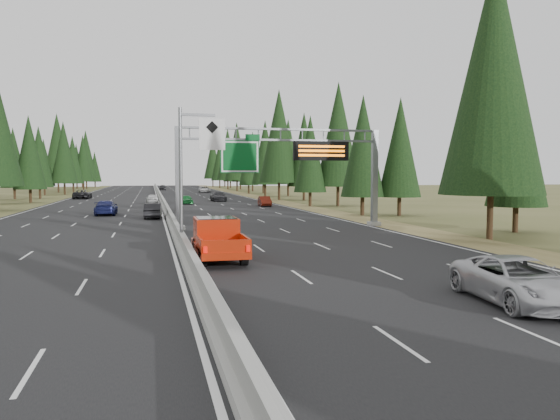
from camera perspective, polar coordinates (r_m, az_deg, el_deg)
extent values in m
cube|color=black|center=(86.88, -12.23, 0.84)|extent=(32.00, 260.00, 0.08)
cube|color=olive|center=(89.03, -0.70, 0.99)|extent=(3.60, 260.00, 0.06)
cube|color=#4A4D24|center=(88.35, -23.85, 0.65)|extent=(3.60, 260.00, 0.06)
cube|color=gray|center=(86.87, -12.24, 0.97)|extent=(0.70, 260.00, 0.30)
cube|color=gray|center=(86.86, -12.24, 1.23)|extent=(0.30, 260.00, 0.60)
cube|color=slate|center=(41.81, -10.58, 3.27)|extent=(0.45, 0.45, 7.80)
cube|color=gray|center=(42.01, -10.52, -1.85)|extent=(0.90, 0.90, 0.30)
cube|color=slate|center=(45.44, 9.84, 3.31)|extent=(0.45, 0.45, 7.80)
cube|color=gray|center=(45.61, 9.79, -1.40)|extent=(0.90, 0.90, 0.30)
cube|color=slate|center=(43.08, 0.06, 8.43)|extent=(15.85, 0.35, 0.16)
cube|color=slate|center=(43.02, 0.06, 7.32)|extent=(15.85, 0.35, 0.16)
cube|color=#054C19|center=(42.07, -4.22, 5.58)|extent=(3.00, 0.10, 2.50)
cube|color=silver|center=(42.01, -4.21, 5.58)|extent=(2.85, 0.02, 2.35)
cube|color=#054C19|center=(42.32, -2.88, 7.60)|extent=(1.10, 0.10, 0.45)
cube|color=black|center=(43.55, 4.31, 6.17)|extent=(4.50, 0.40, 1.50)
cube|color=orange|center=(43.36, 4.40, 6.64)|extent=(3.80, 0.02, 0.18)
cube|color=orange|center=(43.34, 4.40, 6.18)|extent=(3.80, 0.02, 0.18)
cube|color=orange|center=(43.33, 4.39, 5.72)|extent=(3.80, 0.02, 0.18)
cylinder|color=slate|center=(31.81, -10.33, 3.34)|extent=(0.20, 0.20, 8.00)
cube|color=gray|center=(32.07, -10.25, -3.64)|extent=(0.50, 0.50, 0.20)
cube|color=slate|center=(32.06, -8.59, 9.81)|extent=(2.00, 0.15, 0.15)
cube|color=silver|center=(31.92, -7.11, 7.87)|extent=(1.50, 0.06, 1.80)
cylinder|color=black|center=(38.21, 21.09, -0.70)|extent=(0.40, 0.40, 2.96)
cone|color=black|center=(38.65, 21.41, 13.09)|extent=(6.65, 6.65, 15.53)
cylinder|color=black|center=(43.77, 23.38, -0.90)|extent=(0.40, 0.40, 1.94)
cone|color=black|center=(43.73, 23.58, 7.04)|extent=(4.36, 4.36, 10.17)
cylinder|color=black|center=(56.99, 8.60, 0.39)|extent=(0.40, 0.40, 1.99)
cone|color=black|center=(56.97, 8.66, 6.65)|extent=(4.48, 4.48, 10.46)
cylinder|color=black|center=(57.97, 12.35, 0.39)|extent=(0.40, 0.40, 1.96)
cone|color=black|center=(57.95, 12.44, 6.44)|extent=(4.41, 4.41, 10.28)
cylinder|color=black|center=(72.88, 3.16, 1.12)|extent=(0.40, 0.40, 1.94)
cone|color=black|center=(72.86, 3.18, 5.89)|extent=(4.37, 4.37, 10.19)
cylinder|color=black|center=(74.59, 6.07, 1.45)|extent=(0.40, 0.40, 2.68)
cone|color=black|center=(74.73, 6.11, 7.89)|extent=(6.04, 6.04, 14.08)
cylinder|color=black|center=(91.23, -0.10, 1.96)|extent=(0.40, 0.40, 2.95)
cone|color=black|center=(91.41, -0.10, 7.74)|extent=(6.63, 6.63, 15.48)
cylinder|color=black|center=(90.91, 2.51, 1.76)|extent=(0.40, 0.40, 2.33)
cone|color=black|center=(90.96, 2.52, 6.35)|extent=(5.25, 5.25, 12.25)
cylinder|color=black|center=(105.98, -1.55, 2.05)|extent=(0.40, 0.40, 2.37)
cone|color=black|center=(106.02, -1.56, 6.05)|extent=(5.33, 5.33, 12.43)
cylinder|color=black|center=(108.00, 0.85, 2.10)|extent=(0.40, 0.40, 2.44)
cone|color=black|center=(108.06, 0.86, 6.14)|extent=(5.48, 5.48, 12.79)
cylinder|color=black|center=(122.55, -3.29, 2.16)|extent=(0.40, 0.40, 1.93)
cone|color=black|center=(122.53, -3.30, 4.98)|extent=(4.34, 4.34, 10.13)
cylinder|color=black|center=(125.41, -1.76, 2.27)|extent=(0.40, 0.40, 2.21)
cone|color=black|center=(125.43, -1.77, 5.43)|extent=(4.98, 4.98, 11.61)
cylinder|color=black|center=(142.28, -4.52, 2.56)|extent=(0.40, 0.40, 2.86)
cone|color=black|center=(142.38, -4.53, 6.15)|extent=(6.42, 6.42, 14.99)
cylinder|color=black|center=(140.99, -2.88, 2.47)|extent=(0.40, 0.40, 2.45)
cone|color=black|center=(141.03, -2.89, 5.58)|extent=(5.51, 5.51, 12.86)
cylinder|color=black|center=(159.08, -5.47, 2.67)|extent=(0.40, 0.40, 2.83)
cone|color=black|center=(159.17, -5.49, 5.85)|extent=(6.37, 6.37, 14.85)
cylinder|color=black|center=(159.05, -4.15, 2.57)|extent=(0.40, 0.40, 2.22)
cone|color=black|center=(159.07, -4.16, 5.07)|extent=(5.00, 5.00, 11.66)
cylinder|color=black|center=(175.83, -6.31, 2.70)|extent=(0.40, 0.40, 2.44)
cone|color=black|center=(175.87, -6.33, 5.18)|extent=(5.48, 5.48, 12.79)
cylinder|color=black|center=(178.74, -5.20, 2.66)|extent=(0.40, 0.40, 2.09)
cone|color=black|center=(178.74, -5.21, 4.75)|extent=(4.69, 4.69, 10.95)
cylinder|color=black|center=(196.85, -7.02, 2.86)|extent=(0.40, 0.40, 2.85)
cone|color=black|center=(196.92, -7.04, 5.45)|extent=(6.41, 6.41, 14.95)
cylinder|color=black|center=(196.85, -5.78, 2.80)|extent=(0.40, 0.40, 2.37)
cone|color=black|center=(196.87, -5.80, 4.95)|extent=(5.33, 5.33, 12.44)
cylinder|color=black|center=(89.65, -24.62, 1.32)|extent=(0.40, 0.40, 2.10)
cone|color=black|center=(89.66, -24.73, 5.52)|extent=(4.73, 4.73, 11.04)
cylinder|color=black|center=(105.51, -23.78, 1.64)|extent=(0.40, 0.40, 2.06)
cone|color=black|center=(105.51, -23.87, 5.14)|extent=(4.63, 4.63, 10.81)
cylinder|color=black|center=(105.85, -25.98, 1.57)|extent=(0.40, 0.40, 2.00)
cone|color=black|center=(105.84, -26.08, 4.95)|extent=(4.49, 4.49, 10.48)
cylinder|color=black|center=(123.87, -21.58, 2.05)|extent=(0.40, 0.40, 2.45)
cone|color=black|center=(123.92, -21.66, 5.59)|extent=(5.52, 5.52, 12.87)
cylinder|color=black|center=(124.00, -23.38, 1.87)|extent=(0.40, 0.40, 1.88)
cone|color=black|center=(123.98, -23.44, 4.58)|extent=(4.23, 4.23, 9.86)
cylinder|color=black|center=(140.15, -20.78, 2.17)|extent=(0.40, 0.40, 2.17)
cone|color=black|center=(140.16, -20.85, 4.95)|extent=(4.89, 4.89, 11.40)
cylinder|color=black|center=(141.56, -22.15, 2.33)|extent=(0.40, 0.40, 3.03)
cone|color=black|center=(141.69, -22.24, 6.16)|extent=(6.82, 6.82, 15.92)
cylinder|color=black|center=(159.18, -19.83, 2.39)|extent=(0.40, 0.40, 2.41)
cone|color=black|center=(159.22, -19.89, 5.11)|extent=(5.43, 5.43, 12.68)
cylinder|color=black|center=(157.91, -21.59, 2.44)|extent=(0.40, 0.40, 2.97)
cone|color=black|center=(158.02, -21.68, 5.81)|extent=(6.69, 6.69, 15.60)
cylinder|color=black|center=(176.23, -19.56, 2.57)|extent=(0.40, 0.40, 2.84)
cone|color=black|center=(176.31, -19.62, 5.45)|extent=(6.38, 6.38, 14.89)
cylinder|color=black|center=(177.36, -20.44, 2.45)|extent=(0.40, 0.40, 2.19)
cone|color=black|center=(177.37, -20.49, 4.66)|extent=(4.92, 4.92, 11.49)
cylinder|color=black|center=(192.96, -18.76, 2.53)|extent=(0.40, 0.40, 1.92)
cone|color=black|center=(192.95, -18.79, 4.31)|extent=(4.32, 4.32, 10.07)
cylinder|color=black|center=(195.24, -19.95, 2.58)|extent=(0.40, 0.40, 2.35)
cone|color=black|center=(195.26, -20.00, 4.74)|extent=(5.30, 5.30, 12.36)
imported|color=#B4B4B9|center=(19.38, 23.62, -6.77)|extent=(2.94, 5.59, 1.50)
cylinder|color=black|center=(25.01, -8.07, -4.90)|extent=(0.33, 0.88, 0.88)
cylinder|color=black|center=(25.25, -3.81, -4.79)|extent=(0.33, 0.88, 0.88)
cylinder|color=black|center=(28.61, -8.75, -3.82)|extent=(0.33, 0.88, 0.88)
cylinder|color=black|center=(28.82, -5.02, -3.74)|extent=(0.33, 0.88, 0.88)
cube|color=#B8240B|center=(26.94, -6.45, -3.92)|extent=(2.21, 6.18, 0.33)
cube|color=#B8240B|center=(27.83, -6.71, -2.07)|extent=(2.10, 2.43, 1.21)
cube|color=black|center=(27.80, -6.71, -1.39)|extent=(1.88, 2.10, 0.61)
cube|color=#B8240B|center=(25.15, -8.38, -3.59)|extent=(0.11, 2.65, 0.66)
cube|color=#B8240B|center=(25.41, -3.65, -3.48)|extent=(0.11, 2.65, 0.66)
cube|color=#B8240B|center=(23.95, -5.60, -3.93)|extent=(2.21, 0.11, 0.66)
imported|color=#166429|center=(78.92, -9.74, 1.09)|extent=(1.79, 3.88, 1.29)
imported|color=maroon|center=(72.35, -1.62, 0.92)|extent=(1.62, 4.06, 1.31)
imported|color=black|center=(86.56, -6.47, 1.42)|extent=(2.27, 5.22, 1.49)
imported|color=silver|center=(129.17, -7.91, 2.15)|extent=(2.73, 5.51, 1.50)
imported|color=black|center=(151.50, -12.17, 2.32)|extent=(1.81, 4.36, 1.48)
imported|color=black|center=(53.59, -13.13, -0.08)|extent=(1.75, 4.44, 1.44)
imported|color=#171C51|center=(59.31, -17.72, 0.24)|extent=(2.15, 5.26, 1.52)
imported|color=silver|center=(80.09, -13.22, 1.14)|extent=(1.89, 4.27, 1.43)
imported|color=black|center=(100.70, -19.94, 1.56)|extent=(2.86, 5.79, 1.58)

